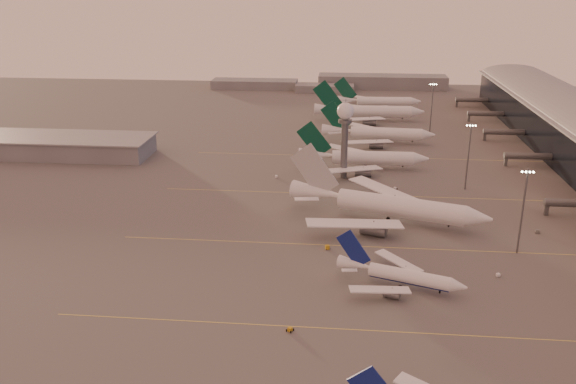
{
  "coord_description": "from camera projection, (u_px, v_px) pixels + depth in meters",
  "views": [
    {
      "loc": [
        5.31,
        -108.41,
        73.78
      ],
      "look_at": [
        -12.84,
        78.52,
        7.79
      ],
      "focal_mm": 38.0,
      "sensor_mm": 36.0,
      "label": 1
    }
  ],
  "objects": [
    {
      "name": "ground",
      "position": [
        313.0,
        353.0,
        126.75
      ],
      "size": [
        700.0,
        700.0,
        0.0
      ],
      "primitive_type": "plane",
      "color": "#555252",
      "rests_on": "ground"
    },
    {
      "name": "taxiway_markings",
      "position": [
        427.0,
        248.0,
        176.59
      ],
      "size": [
        180.0,
        185.25,
        0.02
      ],
      "color": "#E0CC4F",
      "rests_on": "ground"
    },
    {
      "name": "hangar",
      "position": [
        59.0,
        146.0,
        267.72
      ],
      "size": [
        82.0,
        27.0,
        8.5
      ],
      "color": "slate",
      "rests_on": "ground"
    },
    {
      "name": "radar_tower",
      "position": [
        345.0,
        125.0,
        232.03
      ],
      "size": [
        6.4,
        6.4,
        31.1
      ],
      "color": "#55575C",
      "rests_on": "ground"
    },
    {
      "name": "mast_b",
      "position": [
        523.0,
        208.0,
        168.83
      ],
      "size": [
        3.6,
        0.56,
        25.0
      ],
      "color": "#55575C",
      "rests_on": "ground"
    },
    {
      "name": "mast_c",
      "position": [
        468.0,
        153.0,
        220.93
      ],
      "size": [
        3.6,
        0.56,
        25.0
      ],
      "color": "#55575C",
      "rests_on": "ground"
    },
    {
      "name": "mast_d",
      "position": [
        432.0,
        105.0,
        305.62
      ],
      "size": [
        3.6,
        0.56,
        25.0
      ],
      "color": "#55575C",
      "rests_on": "ground"
    },
    {
      "name": "distant_horizon",
      "position": [
        343.0,
        83.0,
        430.54
      ],
      "size": [
        165.0,
        37.5,
        9.0
      ],
      "color": "slate",
      "rests_on": "ground"
    },
    {
      "name": "narrowbody_mid",
      "position": [
        400.0,
        277.0,
        153.38
      ],
      "size": [
        32.61,
        25.56,
        13.26
      ],
      "color": "white",
      "rests_on": "ground"
    },
    {
      "name": "widebody_white",
      "position": [
        387.0,
        210.0,
        194.44
      ],
      "size": [
        63.75,
        50.29,
        23.23
      ],
      "color": "white",
      "rests_on": "ground"
    },
    {
      "name": "greentail_a",
      "position": [
        364.0,
        160.0,
        248.8
      ],
      "size": [
        53.93,
        43.57,
        19.59
      ],
      "color": "white",
      "rests_on": "ground"
    },
    {
      "name": "greentail_b",
      "position": [
        378.0,
        136.0,
        287.99
      ],
      "size": [
        54.12,
        43.61,
        19.65
      ],
      "color": "white",
      "rests_on": "ground"
    },
    {
      "name": "greentail_c",
      "position": [
        369.0,
        114.0,
        332.61
      ],
      "size": [
        60.87,
        49.14,
        22.1
      ],
      "color": "white",
      "rests_on": "ground"
    },
    {
      "name": "greentail_d",
      "position": [
        378.0,
        103.0,
        363.22
      ],
      "size": [
        52.17,
        42.06,
        18.94
      ],
      "color": "white",
      "rests_on": "ground"
    },
    {
      "name": "gsv_tug_mid",
      "position": [
        290.0,
        330.0,
        134.53
      ],
      "size": [
        3.56,
        3.04,
        0.87
      ],
      "color": "#C18F16",
      "rests_on": "ground"
    },
    {
      "name": "gsv_truck_b",
      "position": [
        500.0,
        273.0,
        159.14
      ],
      "size": [
        4.99,
        3.25,
        1.9
      ],
      "color": "white",
      "rests_on": "ground"
    },
    {
      "name": "gsv_truck_c",
      "position": [
        329.0,
        245.0,
        175.14
      ],
      "size": [
        6.61,
        3.8,
        2.52
      ],
      "color": "#C18F16",
      "rests_on": "ground"
    },
    {
      "name": "gsv_catering_b",
      "position": [
        539.0,
        227.0,
        185.92
      ],
      "size": [
        5.67,
        3.46,
        4.33
      ],
      "color": "#5C5F62",
      "rests_on": "ground"
    },
    {
      "name": "gsv_tug_far",
      "position": [
        395.0,
        189.0,
        224.81
      ],
      "size": [
        3.36,
        3.49,
        0.87
      ],
      "color": "white",
      "rests_on": "ground"
    },
    {
      "name": "gsv_truck_d",
      "position": [
        276.0,
        175.0,
        238.43
      ],
      "size": [
        2.15,
        5.24,
        2.08
      ],
      "color": "white",
      "rests_on": "ground"
    }
  ]
}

